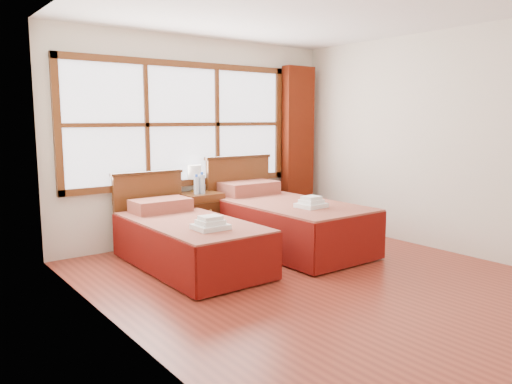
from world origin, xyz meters
TOP-DOWN VIEW (x-y plane):
  - floor at (0.00, 0.00)m, footprint 4.50×4.50m
  - ceiling at (0.00, 0.00)m, footprint 4.50×4.50m
  - wall_back at (0.00, 2.25)m, footprint 4.00×0.00m
  - wall_left at (-2.00, 0.00)m, footprint 0.00×4.50m
  - wall_right at (2.00, 0.00)m, footprint 0.00×4.50m
  - window at (-0.25, 2.21)m, footprint 3.16×0.06m
  - curtain at (1.60, 2.11)m, footprint 0.50×0.16m
  - bed_left at (-0.79, 1.20)m, footprint 0.98×2.00m
  - bed_right at (0.55, 1.20)m, footprint 1.10×2.14m
  - nightstand at (-0.14, 1.99)m, footprint 0.48×0.47m
  - towels_left at (-0.83, 0.66)m, footprint 0.32×0.28m
  - towels_right at (0.52, 0.67)m, footprint 0.32×0.28m
  - lamp at (-0.14, 2.14)m, footprint 0.18×0.18m
  - bottle_near at (-0.23, 1.93)m, footprint 0.07×0.07m
  - bottle_far at (-0.16, 1.92)m, footprint 0.07×0.07m

SIDE VIEW (x-z plane):
  - floor at x=0.00m, z-range 0.00..0.00m
  - bed_left at x=-0.79m, z-range -0.18..0.76m
  - nightstand at x=-0.14m, z-range 0.00..0.64m
  - bed_right at x=0.55m, z-range -0.21..0.87m
  - towels_left at x=-0.83m, z-range 0.49..0.62m
  - towels_right at x=0.52m, z-range 0.56..0.69m
  - bottle_near at x=-0.23m, z-range 0.63..0.88m
  - bottle_far at x=-0.16m, z-range 0.63..0.91m
  - lamp at x=-0.14m, z-range 0.71..1.06m
  - curtain at x=1.60m, z-range 0.02..2.32m
  - wall_back at x=0.00m, z-range -0.70..3.30m
  - wall_left at x=-2.00m, z-range -0.95..3.55m
  - wall_right at x=2.00m, z-range -0.95..3.55m
  - window at x=-0.25m, z-range 0.72..2.28m
  - ceiling at x=0.00m, z-range 2.60..2.60m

